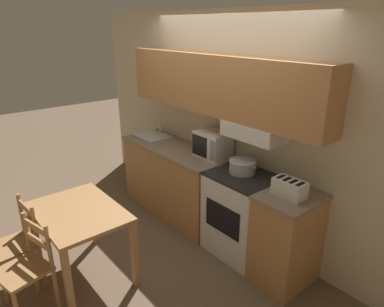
% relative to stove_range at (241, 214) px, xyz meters
% --- Properties ---
extents(ground_plane, '(16.00, 16.00, 0.00)m').
position_rel_stove_range_xyz_m(ground_plane, '(-0.57, 0.29, -0.46)').
color(ground_plane, brown).
extents(wall_back, '(5.19, 0.38, 2.55)m').
position_rel_stove_range_xyz_m(wall_back, '(-0.56, 0.22, 1.04)').
color(wall_back, beige).
rests_on(wall_back, ground_plane).
extents(lower_counter_main, '(1.63, 0.61, 0.93)m').
position_rel_stove_range_xyz_m(lower_counter_main, '(-1.16, -0.01, 0.00)').
color(lower_counter_main, '#B27A47').
rests_on(lower_counter_main, ground_plane).
extents(lower_counter_right_stub, '(0.49, 0.61, 0.93)m').
position_rel_stove_range_xyz_m(lower_counter_right_stub, '(0.59, -0.01, 0.00)').
color(lower_counter_right_stub, '#B27A47').
rests_on(lower_counter_right_stub, ground_plane).
extents(stove_range, '(0.68, 0.58, 0.93)m').
position_rel_stove_range_xyz_m(stove_range, '(0.00, 0.00, 0.00)').
color(stove_range, silver).
rests_on(stove_range, ground_plane).
extents(cooking_pot, '(0.37, 0.29, 0.14)m').
position_rel_stove_range_xyz_m(cooking_pot, '(-0.06, 0.04, 0.54)').
color(cooking_pot, '#B7BABF').
rests_on(cooking_pot, stove_range).
extents(microwave, '(0.40, 0.30, 0.31)m').
position_rel_stove_range_xyz_m(microwave, '(-0.59, 0.11, 0.62)').
color(microwave, silver).
rests_on(microwave, lower_counter_main).
extents(toaster, '(0.30, 0.17, 0.16)m').
position_rel_stove_range_xyz_m(toaster, '(0.58, -0.03, 0.54)').
color(toaster, silver).
rests_on(toaster, lower_counter_right_stub).
extents(sink_basin, '(0.47, 0.37, 0.23)m').
position_rel_stove_range_xyz_m(sink_basin, '(-1.69, -0.01, 0.48)').
color(sink_basin, '#B7BABF').
rests_on(sink_basin, lower_counter_main).
extents(dining_table, '(0.98, 0.71, 0.74)m').
position_rel_stove_range_xyz_m(dining_table, '(-0.73, -1.49, 0.16)').
color(dining_table, '#B27F4C').
rests_on(dining_table, ground_plane).
extents(chair_left_of_table, '(0.41, 0.41, 0.86)m').
position_rel_stove_range_xyz_m(chair_left_of_table, '(-1.00, -2.01, -0.03)').
color(chair_left_of_table, '#B27F4C').
rests_on(chair_left_of_table, ground_plane).
extents(chair_right_of_table, '(0.46, 0.46, 0.86)m').
position_rel_stove_range_xyz_m(chair_right_of_table, '(-0.58, -2.04, -0.03)').
color(chair_right_of_table, '#B27F4C').
rests_on(chair_right_of_table, ground_plane).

